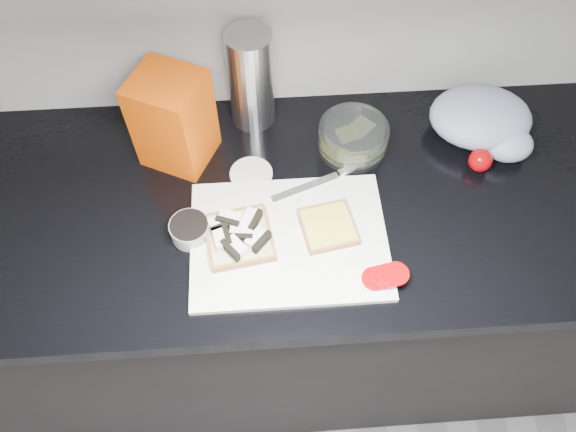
% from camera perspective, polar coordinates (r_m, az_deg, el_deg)
% --- Properties ---
extents(base_cabinet, '(3.50, 0.60, 0.86)m').
position_cam_1_polar(base_cabinet, '(1.63, 3.73, -7.40)').
color(base_cabinet, black).
rests_on(base_cabinet, ground).
extents(countertop, '(3.50, 0.64, 0.04)m').
position_cam_1_polar(countertop, '(1.24, 4.87, 1.59)').
color(countertop, black).
rests_on(countertop, base_cabinet).
extents(cutting_board, '(0.40, 0.30, 0.01)m').
position_cam_1_polar(cutting_board, '(1.15, 0.10, -2.45)').
color(cutting_board, white).
rests_on(cutting_board, countertop).
extents(bread_left, '(0.15, 0.15, 0.04)m').
position_cam_1_polar(bread_left, '(1.14, -5.05, -2.01)').
color(bread_left, beige).
rests_on(bread_left, cutting_board).
extents(bread_right, '(0.13, 0.13, 0.02)m').
position_cam_1_polar(bread_right, '(1.15, 4.12, -1.07)').
color(bread_right, beige).
rests_on(bread_right, cutting_board).
extents(tomato_slices, '(0.11, 0.07, 0.02)m').
position_cam_1_polar(tomato_slices, '(1.11, 9.85, -6.06)').
color(tomato_slices, '#9C0307').
rests_on(tomato_slices, cutting_board).
extents(knife, '(0.23, 0.10, 0.01)m').
position_cam_1_polar(knife, '(1.23, 4.63, 4.06)').
color(knife, silver).
rests_on(knife, cutting_board).
extents(seed_tub, '(0.08, 0.08, 0.04)m').
position_cam_1_polar(seed_tub, '(1.16, -9.93, -1.33)').
color(seed_tub, '#9BA0A0').
rests_on(seed_tub, countertop).
extents(tub_lid, '(0.10, 0.10, 0.01)m').
position_cam_1_polar(tub_lid, '(1.25, -3.76, 4.29)').
color(tub_lid, silver).
rests_on(tub_lid, countertop).
extents(glass_bowl, '(0.16, 0.16, 0.07)m').
position_cam_1_polar(glass_bowl, '(1.28, 6.60, 7.90)').
color(glass_bowl, silver).
rests_on(glass_bowl, countertop).
extents(bread_bag, '(0.18, 0.18, 0.22)m').
position_cam_1_polar(bread_bag, '(1.23, -11.57, 9.57)').
color(bread_bag, '#CF3E03').
rests_on(bread_bag, countertop).
extents(steel_canister, '(0.10, 0.10, 0.24)m').
position_cam_1_polar(steel_canister, '(1.28, -3.79, 13.70)').
color(steel_canister, '#ABACB0').
rests_on(steel_canister, countertop).
extents(grocery_bag, '(0.25, 0.22, 0.10)m').
position_cam_1_polar(grocery_bag, '(1.36, 19.31, 9.10)').
color(grocery_bag, '#98A2BB').
rests_on(grocery_bag, countertop).
extents(whole_tomatoes, '(0.05, 0.05, 0.05)m').
position_cam_1_polar(whole_tomatoes, '(1.31, 18.95, 5.37)').
color(whole_tomatoes, '#9C0307').
rests_on(whole_tomatoes, countertop).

